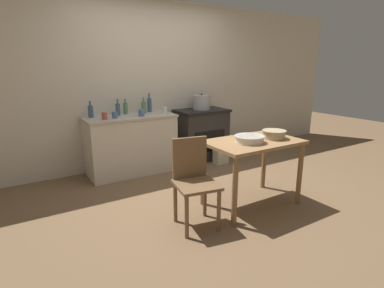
% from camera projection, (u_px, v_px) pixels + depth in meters
% --- Properties ---
extents(ground_plane, '(14.00, 14.00, 0.00)m').
position_uv_depth(ground_plane, '(207.00, 193.00, 3.79)').
color(ground_plane, brown).
extents(wall_back, '(8.00, 0.07, 2.55)m').
position_uv_depth(wall_back, '(152.00, 84.00, 4.77)').
color(wall_back, beige).
rests_on(wall_back, ground_plane).
extents(counter_cabinet, '(1.29, 0.62, 0.86)m').
position_uv_depth(counter_cabinet, '(131.00, 144.00, 4.45)').
color(counter_cabinet, beige).
rests_on(counter_cabinet, ground_plane).
extents(stove, '(0.86, 0.56, 0.85)m').
position_uv_depth(stove, '(201.00, 134.00, 5.12)').
color(stove, '#2D2B28').
rests_on(stove, ground_plane).
extents(work_table, '(1.05, 0.66, 0.76)m').
position_uv_depth(work_table, '(253.00, 151.00, 3.34)').
color(work_table, '#997047').
rests_on(work_table, ground_plane).
extents(chair, '(0.46, 0.46, 0.88)m').
position_uv_depth(chair, '(194.00, 179.00, 2.96)').
color(chair, brown).
rests_on(chair, ground_plane).
extents(flour_sack, '(0.22, 0.15, 0.34)m').
position_uv_depth(flour_sack, '(221.00, 154.00, 4.89)').
color(flour_sack, beige).
rests_on(flour_sack, ground_plane).
extents(stock_pot, '(0.30, 0.30, 0.26)m').
position_uv_depth(stock_pot, '(202.00, 102.00, 4.99)').
color(stock_pot, '#A8A8AD').
rests_on(stock_pot, stove).
extents(mixing_bowl_large, '(0.32, 0.32, 0.07)m').
position_uv_depth(mixing_bowl_large, '(249.00, 139.00, 3.22)').
color(mixing_bowl_large, silver).
rests_on(mixing_bowl_large, work_table).
extents(mixing_bowl_small, '(0.27, 0.27, 0.09)m').
position_uv_depth(mixing_bowl_small, '(274.00, 134.00, 3.40)').
color(mixing_bowl_small, tan).
rests_on(mixing_bowl_small, work_table).
extents(bottle_far_left, '(0.07, 0.07, 0.23)m').
position_uv_depth(bottle_far_left, '(144.00, 107.00, 4.54)').
color(bottle_far_left, '#517F5B').
rests_on(bottle_far_left, counter_cabinet).
extents(bottle_left, '(0.07, 0.07, 0.29)m').
position_uv_depth(bottle_left, '(149.00, 105.00, 4.65)').
color(bottle_left, '#3D5675').
rests_on(bottle_left, counter_cabinet).
extents(bottle_mid_left, '(0.07, 0.07, 0.23)m').
position_uv_depth(bottle_mid_left, '(126.00, 108.00, 4.44)').
color(bottle_mid_left, '#517F5B').
rests_on(bottle_mid_left, counter_cabinet).
extents(bottle_center_left, '(0.06, 0.06, 0.24)m').
position_uv_depth(bottle_center_left, '(118.00, 109.00, 4.33)').
color(bottle_center_left, '#3D5675').
rests_on(bottle_center_left, counter_cabinet).
extents(bottle_center, '(0.07, 0.07, 0.23)m').
position_uv_depth(bottle_center, '(91.00, 111.00, 4.16)').
color(bottle_center, '#3D5675').
rests_on(bottle_center, counter_cabinet).
extents(cup_center_right, '(0.08, 0.08, 0.09)m').
position_uv_depth(cup_center_right, '(115.00, 115.00, 4.11)').
color(cup_center_right, '#4C6B99').
rests_on(cup_center_right, counter_cabinet).
extents(cup_mid_right, '(0.07, 0.07, 0.10)m').
position_uv_depth(cup_mid_right, '(165.00, 111.00, 4.48)').
color(cup_mid_right, silver).
rests_on(cup_mid_right, counter_cabinet).
extents(cup_right, '(0.07, 0.07, 0.10)m').
position_uv_depth(cup_right, '(105.00, 116.00, 4.01)').
color(cup_right, '#B74C42').
rests_on(cup_right, counter_cabinet).
extents(cup_far_right, '(0.08, 0.08, 0.10)m').
position_uv_depth(cup_far_right, '(141.00, 113.00, 4.27)').
color(cup_far_right, '#4C6B99').
rests_on(cup_far_right, counter_cabinet).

